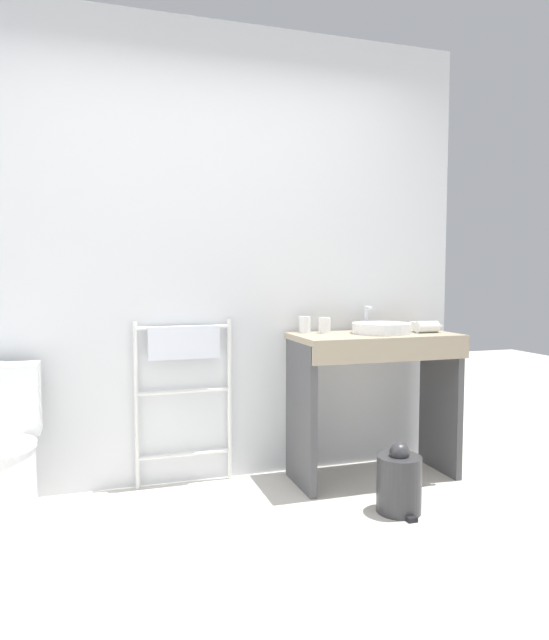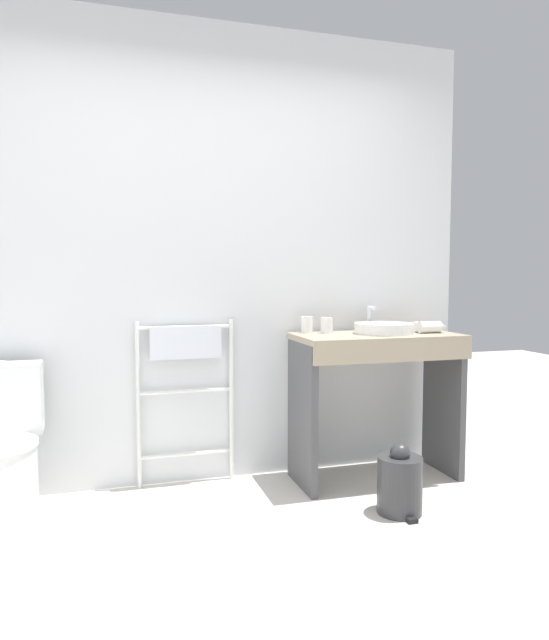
{
  "view_description": "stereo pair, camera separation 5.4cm",
  "coord_description": "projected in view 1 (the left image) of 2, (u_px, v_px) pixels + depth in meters",
  "views": [
    {
      "loc": [
        -0.66,
        -1.8,
        1.21
      ],
      "look_at": [
        0.19,
        0.87,
        1.0
      ],
      "focal_mm": 32.0,
      "sensor_mm": 36.0,
      "label": 1
    },
    {
      "loc": [
        -0.61,
        -1.82,
        1.21
      ],
      "look_at": [
        0.19,
        0.87,
        1.0
      ],
      "focal_mm": 32.0,
      "sensor_mm": 36.0,
      "label": 2
    }
  ],
  "objects": [
    {
      "name": "vanity_counter",
      "position": [
        375.0,
        381.0,
        3.39
      ],
      "size": [
        0.97,
        0.49,
        0.88
      ],
      "color": "gray",
      "rests_on": "ground_plane"
    },
    {
      "name": "towel_radiator",
      "position": [
        184.0,
        364.0,
        3.28
      ],
      "size": [
        0.57,
        0.06,
        0.96
      ],
      "color": "white",
      "rests_on": "ground_plane"
    },
    {
      "name": "cup_near_wall",
      "position": [
        305.0,
        325.0,
        3.43
      ],
      "size": [
        0.07,
        0.07,
        0.1
      ],
      "color": "white",
      "rests_on": "vanity_counter"
    },
    {
      "name": "trash_bin",
      "position": [
        399.0,
        482.0,
        2.94
      ],
      "size": [
        0.23,
        0.26,
        0.37
      ],
      "color": "#333335",
      "rests_on": "ground_plane"
    },
    {
      "name": "sink_basin",
      "position": [
        382.0,
        328.0,
        3.4
      ],
      "size": [
        0.35,
        0.35,
        0.06
      ],
      "color": "white",
      "rests_on": "vanity_counter"
    },
    {
      "name": "cup_near_edge",
      "position": [
        325.0,
        325.0,
        3.42
      ],
      "size": [
        0.07,
        0.07,
        0.09
      ],
      "color": "white",
      "rests_on": "vanity_counter"
    },
    {
      "name": "wall_back",
      "position": [
        208.0,
        255.0,
        3.39
      ],
      "size": [
        3.2,
        0.12,
        2.68
      ],
      "primitive_type": "cube",
      "color": "silver",
      "rests_on": "ground_plane"
    },
    {
      "name": "faucet",
      "position": [
        367.0,
        315.0,
        3.58
      ],
      "size": [
        0.02,
        0.1,
        0.16
      ],
      "color": "silver",
      "rests_on": "vanity_counter"
    },
    {
      "name": "ground_plane",
      "position": [
        298.0,
        622.0,
        2.0
      ],
      "size": [
        12.0,
        12.0,
        0.0
      ],
      "primitive_type": "plane",
      "color": "beige"
    },
    {
      "name": "hair_dryer",
      "position": [
        427.0,
        327.0,
        3.45
      ],
      "size": [
        0.18,
        0.16,
        0.07
      ],
      "color": "white",
      "rests_on": "vanity_counter"
    }
  ]
}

